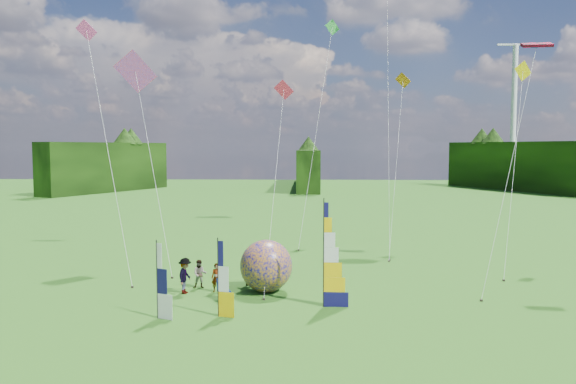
{
  "coord_description": "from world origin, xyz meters",
  "views": [
    {
      "loc": [
        0.01,
        -23.69,
        7.71
      ],
      "look_at": [
        -1.0,
        4.0,
        5.5
      ],
      "focal_mm": 35.0,
      "sensor_mm": 36.0,
      "label": 1
    }
  ],
  "objects_px": {
    "side_banner_far": "(157,281)",
    "spectator_d": "(249,270)",
    "bol_inflatable": "(266,266)",
    "spectator_b": "(200,274)",
    "spectator_c": "(185,276)",
    "feather_banner_main": "(324,255)",
    "camp_chair": "(224,290)",
    "kite_whale": "(388,91)",
    "side_banner_left": "(218,279)",
    "spectator_a": "(217,278)"
  },
  "relations": [
    {
      "from": "spectator_a",
      "to": "camp_chair",
      "type": "height_order",
      "value": "spectator_a"
    },
    {
      "from": "spectator_b",
      "to": "kite_whale",
      "type": "height_order",
      "value": "kite_whale"
    },
    {
      "from": "spectator_b",
      "to": "spectator_d",
      "type": "bearing_deg",
      "value": 6.83
    },
    {
      "from": "feather_banner_main",
      "to": "side_banner_left",
      "type": "height_order",
      "value": "feather_banner_main"
    },
    {
      "from": "bol_inflatable",
      "to": "camp_chair",
      "type": "distance_m",
      "value": 2.82
    },
    {
      "from": "bol_inflatable",
      "to": "spectator_d",
      "type": "height_order",
      "value": "bol_inflatable"
    },
    {
      "from": "side_banner_far",
      "to": "spectator_d",
      "type": "height_order",
      "value": "side_banner_far"
    },
    {
      "from": "spectator_a",
      "to": "spectator_c",
      "type": "relative_size",
      "value": 0.81
    },
    {
      "from": "side_banner_left",
      "to": "camp_chair",
      "type": "xyz_separation_m",
      "value": [
        -0.15,
        2.72,
        -1.2
      ]
    },
    {
      "from": "spectator_a",
      "to": "spectator_d",
      "type": "distance_m",
      "value": 2.13
    },
    {
      "from": "camp_chair",
      "to": "kite_whale",
      "type": "xyz_separation_m",
      "value": [
        10.39,
        16.31,
        11.49
      ]
    },
    {
      "from": "spectator_c",
      "to": "spectator_b",
      "type": "bearing_deg",
      "value": -17.71
    },
    {
      "from": "spectator_b",
      "to": "camp_chair",
      "type": "xyz_separation_m",
      "value": [
        1.69,
        -2.44,
        -0.23
      ]
    },
    {
      "from": "feather_banner_main",
      "to": "spectator_d",
      "type": "xyz_separation_m",
      "value": [
        -4.01,
        3.96,
        -1.64
      ]
    },
    {
      "from": "spectator_a",
      "to": "camp_chair",
      "type": "bearing_deg",
      "value": -67.24
    },
    {
      "from": "spectator_a",
      "to": "spectator_c",
      "type": "height_order",
      "value": "spectator_c"
    },
    {
      "from": "camp_chair",
      "to": "kite_whale",
      "type": "relative_size",
      "value": 0.05
    },
    {
      "from": "spectator_d",
      "to": "kite_whale",
      "type": "relative_size",
      "value": 0.08
    },
    {
      "from": "spectator_c",
      "to": "bol_inflatable",
      "type": "bearing_deg",
      "value": -74.9
    },
    {
      "from": "side_banner_left",
      "to": "spectator_a",
      "type": "height_order",
      "value": "side_banner_left"
    },
    {
      "from": "spectator_a",
      "to": "spectator_b",
      "type": "xyz_separation_m",
      "value": [
        -1.06,
        0.81,
        0.01
      ]
    },
    {
      "from": "feather_banner_main",
      "to": "camp_chair",
      "type": "relative_size",
      "value": 4.59
    },
    {
      "from": "side_banner_left",
      "to": "spectator_b",
      "type": "height_order",
      "value": "side_banner_left"
    },
    {
      "from": "kite_whale",
      "to": "spectator_d",
      "type": "bearing_deg",
      "value": -126.46
    },
    {
      "from": "side_banner_left",
      "to": "bol_inflatable",
      "type": "xyz_separation_m",
      "value": [
        1.85,
        4.51,
        -0.35
      ]
    },
    {
      "from": "spectator_c",
      "to": "kite_whale",
      "type": "distance_m",
      "value": 22.55
    },
    {
      "from": "side_banner_far",
      "to": "spectator_c",
      "type": "height_order",
      "value": "side_banner_far"
    },
    {
      "from": "side_banner_far",
      "to": "bol_inflatable",
      "type": "xyz_separation_m",
      "value": [
        4.55,
        4.86,
        -0.32
      ]
    },
    {
      "from": "kite_whale",
      "to": "side_banner_left",
      "type": "bearing_deg",
      "value": -119.43
    },
    {
      "from": "camp_chair",
      "to": "kite_whale",
      "type": "height_order",
      "value": "kite_whale"
    },
    {
      "from": "side_banner_far",
      "to": "bol_inflatable",
      "type": "distance_m",
      "value": 6.67
    },
    {
      "from": "spectator_b",
      "to": "camp_chair",
      "type": "distance_m",
      "value": 2.98
    },
    {
      "from": "side_banner_left",
      "to": "kite_whale",
      "type": "bearing_deg",
      "value": 76.0
    },
    {
      "from": "spectator_b",
      "to": "camp_chair",
      "type": "relative_size",
      "value": 1.41
    },
    {
      "from": "side_banner_far",
      "to": "spectator_b",
      "type": "distance_m",
      "value": 5.65
    },
    {
      "from": "feather_banner_main",
      "to": "bol_inflatable",
      "type": "bearing_deg",
      "value": 139.35
    },
    {
      "from": "side_banner_far",
      "to": "spectator_d",
      "type": "distance_m",
      "value": 7.08
    },
    {
      "from": "feather_banner_main",
      "to": "side_banner_far",
      "type": "bearing_deg",
      "value": -162.37
    },
    {
      "from": "side_banner_far",
      "to": "spectator_b",
      "type": "relative_size",
      "value": 2.2
    },
    {
      "from": "side_banner_left",
      "to": "kite_whale",
      "type": "height_order",
      "value": "kite_whale"
    },
    {
      "from": "feather_banner_main",
      "to": "bol_inflatable",
      "type": "distance_m",
      "value": 4.21
    },
    {
      "from": "side_banner_far",
      "to": "camp_chair",
      "type": "distance_m",
      "value": 4.15
    },
    {
      "from": "side_banner_left",
      "to": "side_banner_far",
      "type": "distance_m",
      "value": 2.73
    },
    {
      "from": "kite_whale",
      "to": "feather_banner_main",
      "type": "bearing_deg",
      "value": -108.54
    },
    {
      "from": "kite_whale",
      "to": "spectator_b",
      "type": "bearing_deg",
      "value": -132.22
    },
    {
      "from": "side_banner_left",
      "to": "camp_chair",
      "type": "distance_m",
      "value": 2.97
    },
    {
      "from": "side_banner_far",
      "to": "spectator_c",
      "type": "bearing_deg",
      "value": 108.5
    },
    {
      "from": "spectator_a",
      "to": "spectator_d",
      "type": "height_order",
      "value": "spectator_d"
    },
    {
      "from": "spectator_b",
      "to": "spectator_c",
      "type": "relative_size",
      "value": 0.83
    },
    {
      "from": "bol_inflatable",
      "to": "spectator_b",
      "type": "bearing_deg",
      "value": 170.08
    }
  ]
}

